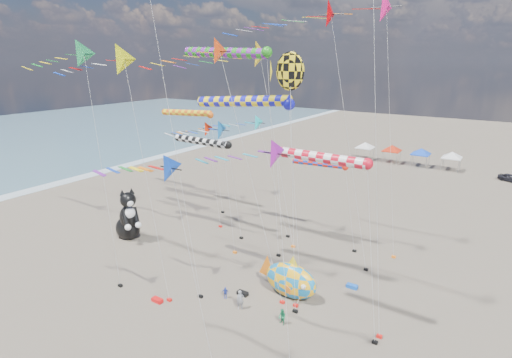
{
  "coord_description": "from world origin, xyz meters",
  "views": [
    {
      "loc": [
        17.12,
        -13.15,
        18.08
      ],
      "look_at": [
        0.71,
        12.0,
        9.13
      ],
      "focal_mm": 28.0,
      "sensor_mm": 36.0,
      "label": 1
    }
  ],
  "objects_px": {
    "fish_inflatable": "(290,280)",
    "child_green": "(282,317)",
    "cat_inflatable": "(128,213)",
    "person_adult": "(240,300)",
    "child_blue": "(225,293)",
    "parked_car": "(510,178)"
  },
  "relations": [
    {
      "from": "cat_inflatable",
      "to": "person_adult",
      "type": "bearing_deg",
      "value": 9.33
    },
    {
      "from": "fish_inflatable",
      "to": "cat_inflatable",
      "type": "bearing_deg",
      "value": 178.99
    },
    {
      "from": "fish_inflatable",
      "to": "person_adult",
      "type": "xyz_separation_m",
      "value": [
        -2.33,
        -3.54,
        -0.67
      ]
    },
    {
      "from": "child_green",
      "to": "fish_inflatable",
      "type": "bearing_deg",
      "value": 132.55
    },
    {
      "from": "child_blue",
      "to": "cat_inflatable",
      "type": "bearing_deg",
      "value": 142.74
    },
    {
      "from": "fish_inflatable",
      "to": "parked_car",
      "type": "relative_size",
      "value": 1.69
    },
    {
      "from": "parked_car",
      "to": "cat_inflatable",
      "type": "bearing_deg",
      "value": 172.41
    },
    {
      "from": "fish_inflatable",
      "to": "child_blue",
      "type": "relative_size",
      "value": 6.07
    },
    {
      "from": "child_blue",
      "to": "person_adult",
      "type": "bearing_deg",
      "value": -40.62
    },
    {
      "from": "cat_inflatable",
      "to": "fish_inflatable",
      "type": "xyz_separation_m",
      "value": [
        19.31,
        -0.34,
        -1.42
      ]
    },
    {
      "from": "fish_inflatable",
      "to": "child_green",
      "type": "relative_size",
      "value": 4.85
    },
    {
      "from": "child_blue",
      "to": "fish_inflatable",
      "type": "bearing_deg",
      "value": 11.37
    },
    {
      "from": "child_green",
      "to": "parked_car",
      "type": "bearing_deg",
      "value": 98.63
    },
    {
      "from": "child_green",
      "to": "parked_car",
      "type": "height_order",
      "value": "child_green"
    },
    {
      "from": "person_adult",
      "to": "parked_car",
      "type": "bearing_deg",
      "value": 29.74
    },
    {
      "from": "parked_car",
      "to": "fish_inflatable",
      "type": "bearing_deg",
      "value": -168.37
    },
    {
      "from": "fish_inflatable",
      "to": "child_blue",
      "type": "xyz_separation_m",
      "value": [
        -4.15,
        -3.03,
        -0.94
      ]
    },
    {
      "from": "fish_inflatable",
      "to": "child_green",
      "type": "height_order",
      "value": "fish_inflatable"
    },
    {
      "from": "child_green",
      "to": "child_blue",
      "type": "height_order",
      "value": "child_green"
    },
    {
      "from": "cat_inflatable",
      "to": "child_green",
      "type": "distance_m",
      "value": 21.03
    },
    {
      "from": "person_adult",
      "to": "parked_car",
      "type": "distance_m",
      "value": 52.38
    },
    {
      "from": "cat_inflatable",
      "to": "child_blue",
      "type": "bearing_deg",
      "value": 9.7
    }
  ]
}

